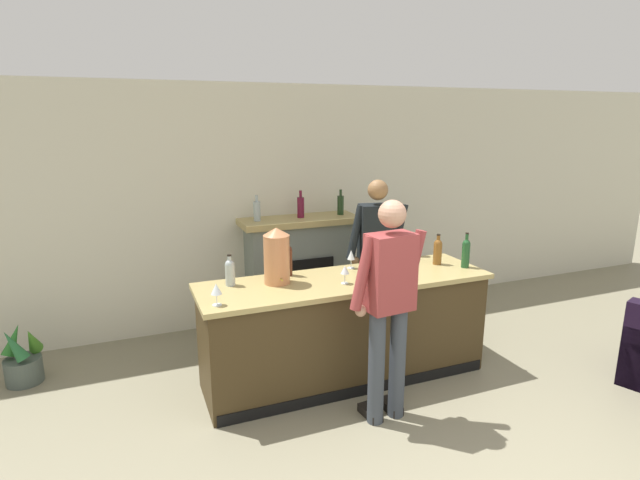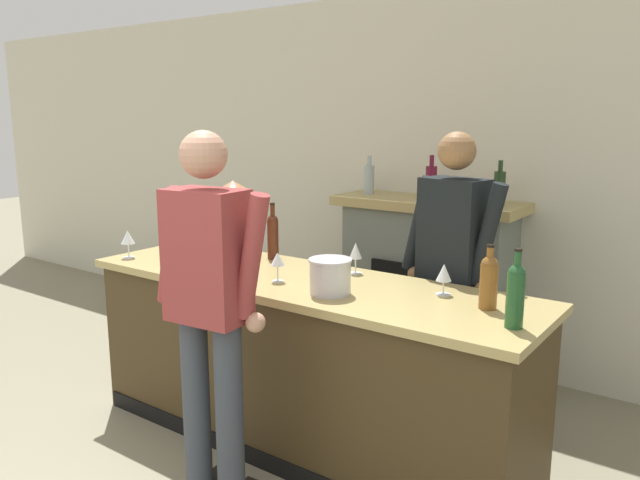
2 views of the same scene
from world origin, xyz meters
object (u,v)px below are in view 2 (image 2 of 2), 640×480
(wine_bottle_chardonnay_pale, at_px, (489,280))
(wine_glass_near_bucket, at_px, (444,274))
(person_bartender, at_px, (451,272))
(wine_glass_by_dispenser, at_px, (128,238))
(fireplace_stone, at_px, (426,282))
(ice_bucket_steel, at_px, (330,276))
(wine_glass_mid_counter, at_px, (356,252))
(wine_bottle_port_short, at_px, (516,293))
(potted_plant_corner, at_px, (136,289))
(wine_glass_front_left, at_px, (278,260))
(person_customer, at_px, (210,308))
(wine_bottle_rose_blush, at_px, (273,234))
(wine_bottle_merlot_tall, at_px, (200,231))
(copper_dispenser, at_px, (234,221))

(wine_bottle_chardonnay_pale, height_order, wine_glass_near_bucket, wine_bottle_chardonnay_pale)
(person_bartender, distance_m, wine_glass_by_dispenser, 1.99)
(wine_glass_near_bucket, bearing_deg, fireplace_stone, 119.28)
(ice_bucket_steel, bearing_deg, wine_glass_near_bucket, 33.26)
(wine_glass_mid_counter, bearing_deg, wine_bottle_port_short, -20.06)
(ice_bucket_steel, bearing_deg, potted_plant_corner, 159.41)
(person_bartender, height_order, ice_bucket_steel, person_bartender)
(wine_bottle_port_short, xyz_separation_m, wine_glass_front_left, (-1.28, -0.01, -0.03))
(wine_glass_mid_counter, xyz_separation_m, wine_glass_front_left, (-0.24, -0.39, -0.01))
(wine_glass_by_dispenser, bearing_deg, person_customer, -21.98)
(wine_glass_near_bucket, bearing_deg, wine_bottle_rose_blush, 174.27)
(wine_bottle_port_short, bearing_deg, ice_bucket_steel, -177.81)
(ice_bucket_steel, relative_size, wine_bottle_chardonnay_pale, 0.72)
(wine_bottle_rose_blush, bearing_deg, wine_bottle_chardonnay_pale, -7.97)
(person_customer, relative_size, wine_glass_near_bucket, 11.19)
(person_bartender, bearing_deg, potted_plant_corner, 172.91)
(wine_glass_by_dispenser, bearing_deg, ice_bucket_steel, 3.29)
(potted_plant_corner, relative_size, wine_bottle_port_short, 1.68)
(fireplace_stone, xyz_separation_m, wine_bottle_chardonnay_pale, (0.97, -1.34, 0.46))
(potted_plant_corner, xyz_separation_m, wine_glass_by_dispenser, (1.58, -1.24, 0.88))
(wine_bottle_port_short, height_order, wine_glass_near_bucket, wine_bottle_port_short)
(potted_plant_corner, relative_size, wine_glass_front_left, 3.55)
(person_customer, xyz_separation_m, wine_bottle_merlot_tall, (-1.03, 0.92, 0.10))
(ice_bucket_steel, distance_m, wine_glass_mid_counter, 0.43)
(fireplace_stone, distance_m, wine_glass_by_dispenser, 2.12)
(fireplace_stone, height_order, wine_glass_mid_counter, fireplace_stone)
(person_customer, relative_size, ice_bucket_steel, 8.17)
(wine_bottle_chardonnay_pale, distance_m, wine_bottle_merlot_tall, 2.03)
(wine_glass_by_dispenser, bearing_deg, fireplace_stone, 52.84)
(ice_bucket_steel, bearing_deg, wine_glass_by_dispenser, -176.71)
(person_customer, distance_m, copper_dispenser, 1.07)
(ice_bucket_steel, height_order, wine_bottle_port_short, wine_bottle_port_short)
(person_customer, distance_m, wine_glass_front_left, 0.61)
(wine_glass_near_bucket, bearing_deg, person_customer, -129.57)
(copper_dispenser, xyz_separation_m, wine_bottle_port_short, (1.82, -0.22, -0.10))
(wine_bottle_rose_blush, bearing_deg, ice_bucket_steel, -30.33)
(wine_bottle_port_short, relative_size, wine_bottle_rose_blush, 0.97)
(fireplace_stone, distance_m, wine_glass_mid_counter, 1.24)
(person_customer, bearing_deg, wine_glass_mid_counter, 81.48)
(ice_bucket_steel, xyz_separation_m, wine_glass_near_bucket, (0.47, 0.31, 0.02))
(wine_bottle_rose_blush, relative_size, wine_glass_mid_counter, 1.95)
(person_customer, height_order, wine_bottle_merlot_tall, person_customer)
(person_bartender, xyz_separation_m, wine_glass_by_dispenser, (-1.81, -0.81, 0.12))
(wine_bottle_chardonnay_pale, height_order, wine_glass_mid_counter, wine_bottle_chardonnay_pale)
(wine_glass_by_dispenser, bearing_deg, copper_dispenser, 30.21)
(ice_bucket_steel, distance_m, wine_glass_by_dispenser, 1.49)
(wine_bottle_merlot_tall, bearing_deg, wine_bottle_rose_blush, 8.82)
(fireplace_stone, relative_size, wine_glass_by_dispenser, 8.99)
(wine_bottle_chardonnay_pale, relative_size, wine_bottle_rose_blush, 0.86)
(potted_plant_corner, distance_m, wine_bottle_merlot_tall, 2.14)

